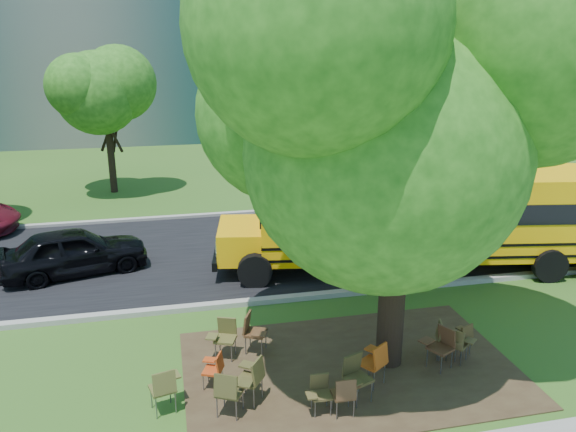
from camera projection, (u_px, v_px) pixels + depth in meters
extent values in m
plane|color=#2C541A|center=(299.00, 361.00, 12.25)|extent=(160.00, 160.00, 0.00)
cube|color=#382819|center=(350.00, 368.00, 11.99)|extent=(7.00, 4.50, 0.03)
cube|color=black|center=(250.00, 250.00, 18.77)|extent=(80.00, 8.00, 0.04)
cube|color=gray|center=(273.00, 300.00, 15.03)|extent=(80.00, 0.25, 0.14)
cube|color=gray|center=(234.00, 214.00, 22.58)|extent=(80.00, 0.25, 0.14)
cylinder|color=black|center=(111.00, 155.00, 25.62)|extent=(0.32, 0.32, 3.50)
sphere|color=#1F5613|center=(106.00, 100.00, 24.89)|extent=(4.80, 4.80, 4.80)
cylinder|color=black|center=(395.00, 144.00, 26.33)|extent=(0.38, 0.38, 4.20)
sphere|color=#1F5613|center=(399.00, 80.00, 25.46)|extent=(5.60, 5.60, 5.60)
cylinder|color=black|center=(557.00, 147.00, 27.14)|extent=(0.34, 0.34, 3.60)
sphere|color=#1F5613|center=(565.00, 94.00, 26.38)|extent=(5.00, 5.00, 5.00)
cylinder|color=black|center=(394.00, 268.00, 11.56)|extent=(0.56, 0.56, 4.44)
sphere|color=#1F5613|center=(403.00, 106.00, 10.58)|extent=(7.20, 7.20, 7.20)
cube|color=#F9AF07|center=(442.00, 213.00, 16.89)|extent=(11.17, 4.28, 2.43)
cube|color=black|center=(453.00, 204.00, 16.82)|extent=(10.59, 4.21, 0.60)
cube|color=#F9AF07|center=(241.00, 240.00, 16.84)|extent=(1.64, 2.37, 0.94)
cube|color=black|center=(441.00, 232.00, 17.08)|extent=(11.20, 4.31, 0.08)
cube|color=black|center=(440.00, 243.00, 17.18)|extent=(11.20, 4.31, 0.08)
cylinder|color=black|center=(255.00, 271.00, 15.82)|extent=(1.03, 0.46, 0.99)
cylinder|color=black|center=(255.00, 241.00, 18.19)|extent=(1.03, 0.46, 0.99)
cylinder|color=black|center=(550.00, 265.00, 16.22)|extent=(1.03, 0.46, 0.99)
cylinder|color=black|center=(513.00, 237.00, 18.58)|extent=(1.03, 0.46, 0.99)
cylinder|color=black|center=(554.00, 236.00, 18.65)|extent=(1.03, 0.46, 0.99)
cube|color=brown|center=(162.00, 389.00, 10.48)|extent=(0.54, 0.53, 0.05)
cube|color=brown|center=(164.00, 383.00, 10.25)|extent=(0.44, 0.21, 0.43)
cube|color=brown|center=(173.00, 375.00, 10.68)|extent=(0.30, 0.35, 0.03)
cylinder|color=slate|center=(151.00, 397.00, 10.63)|extent=(0.03, 0.03, 0.48)
cylinder|color=slate|center=(176.00, 402.00, 10.48)|extent=(0.03, 0.03, 0.48)
cube|color=#423D1C|center=(230.00, 392.00, 10.37)|extent=(0.61, 0.60, 0.05)
cube|color=#423D1C|center=(226.00, 387.00, 10.11)|extent=(0.44, 0.29, 0.44)
cube|color=#423D1C|center=(246.00, 383.00, 10.41)|extent=(0.35, 0.38, 0.03)
cylinder|color=slate|center=(224.00, 396.00, 10.66)|extent=(0.03, 0.03, 0.49)
cylinder|color=slate|center=(236.00, 411.00, 10.22)|extent=(0.03, 0.03, 0.49)
cube|color=#49431F|center=(249.00, 380.00, 10.74)|extent=(0.62, 0.63, 0.05)
cube|color=#49431F|center=(258.00, 371.00, 10.60)|extent=(0.33, 0.42, 0.44)
cube|color=#49431F|center=(248.00, 365.00, 10.99)|extent=(0.39, 0.37, 0.03)
cylinder|color=slate|center=(236.00, 394.00, 10.72)|extent=(0.03, 0.03, 0.49)
cylinder|color=slate|center=(262.00, 388.00, 10.91)|extent=(0.03, 0.03, 0.49)
cube|color=#4D4121|center=(321.00, 395.00, 10.43)|extent=(0.38, 0.36, 0.04)
cube|color=#4D4121|center=(319.00, 381.00, 10.52)|extent=(0.35, 0.09, 0.35)
cube|color=#4D4121|center=(312.00, 395.00, 10.25)|extent=(0.20, 0.25, 0.03)
cylinder|color=slate|center=(331.00, 408.00, 10.38)|extent=(0.02, 0.02, 0.40)
cylinder|color=slate|center=(311.00, 400.00, 10.60)|extent=(0.02, 0.02, 0.40)
cube|color=#4C2F1B|center=(343.00, 394.00, 10.39)|extent=(0.41, 0.39, 0.05)
cube|color=#4C2F1B|center=(346.00, 390.00, 10.17)|extent=(0.38, 0.10, 0.38)
cube|color=#4C2F1B|center=(353.00, 384.00, 10.52)|extent=(0.22, 0.27, 0.03)
cylinder|color=slate|center=(332.00, 400.00, 10.58)|extent=(0.02, 0.02, 0.43)
cylinder|color=slate|center=(354.00, 409.00, 10.33)|extent=(0.02, 0.02, 0.43)
cube|color=#423A1C|center=(358.00, 379.00, 10.76)|extent=(0.58, 0.57, 0.05)
cube|color=#423A1C|center=(352.00, 364.00, 10.84)|extent=(0.44, 0.25, 0.44)
cube|color=#423A1C|center=(353.00, 382.00, 10.46)|extent=(0.33, 0.37, 0.03)
cylinder|color=slate|center=(372.00, 392.00, 10.78)|extent=(0.03, 0.03, 0.49)
cylinder|color=slate|center=(344.00, 389.00, 10.88)|extent=(0.03, 0.03, 0.49)
cube|color=#4D2E1B|center=(440.00, 349.00, 11.85)|extent=(0.58, 0.59, 0.05)
cube|color=#4D2E1B|center=(447.00, 336.00, 11.90)|extent=(0.28, 0.43, 0.43)
cube|color=#4D2E1B|center=(426.00, 341.00, 11.92)|extent=(0.37, 0.34, 0.03)
cylinder|color=slate|center=(441.00, 365.00, 11.68)|extent=(0.03, 0.03, 0.48)
cylinder|color=slate|center=(438.00, 352.00, 12.17)|extent=(0.03, 0.03, 0.48)
cube|color=brown|center=(457.00, 344.00, 12.13)|extent=(0.54, 0.54, 0.05)
cube|color=brown|center=(455.00, 339.00, 11.94)|extent=(0.31, 0.34, 0.38)
cube|color=brown|center=(470.00, 341.00, 12.06)|extent=(0.33, 0.33, 0.03)
cylinder|color=slate|center=(452.00, 348.00, 12.40)|extent=(0.02, 0.02, 0.42)
cylinder|color=slate|center=(461.00, 359.00, 11.97)|extent=(0.02, 0.02, 0.42)
cube|color=#AF3A12|center=(212.00, 371.00, 11.20)|extent=(0.47, 0.48, 0.04)
cube|color=#AF3A12|center=(220.00, 363.00, 11.12)|extent=(0.21, 0.36, 0.35)
cube|color=#AF3A12|center=(210.00, 360.00, 11.39)|extent=(0.30, 0.27, 0.03)
cylinder|color=slate|center=(203.00, 383.00, 11.15)|extent=(0.02, 0.02, 0.40)
cylinder|color=slate|center=(222.00, 376.00, 11.38)|extent=(0.02, 0.02, 0.40)
cube|color=brown|center=(225.00, 339.00, 12.25)|extent=(0.56, 0.55, 0.05)
cube|color=brown|center=(227.00, 326.00, 12.36)|extent=(0.43, 0.24, 0.42)
cube|color=brown|center=(212.00, 336.00, 12.11)|extent=(0.32, 0.36, 0.03)
cylinder|color=slate|center=(232.00, 354.00, 12.12)|extent=(0.03, 0.03, 0.47)
cylinder|color=slate|center=(220.00, 344.00, 12.51)|extent=(0.03, 0.03, 0.47)
cube|color=#4D311B|center=(256.00, 333.00, 12.47)|extent=(0.58, 0.60, 0.05)
cube|color=#4D311B|center=(247.00, 322.00, 12.44)|extent=(0.27, 0.44, 0.44)
cube|color=#4D311B|center=(259.00, 334.00, 12.16)|extent=(0.38, 0.34, 0.03)
cylinder|color=slate|center=(266.00, 339.00, 12.68)|extent=(0.03, 0.03, 0.49)
cylinder|color=slate|center=(246.00, 346.00, 12.41)|extent=(0.03, 0.03, 0.49)
cube|color=#B04B12|center=(372.00, 363.00, 11.29)|extent=(0.63, 0.63, 0.06)
cube|color=#B04B12|center=(381.00, 356.00, 11.08)|extent=(0.42, 0.34, 0.44)
cube|color=#B04B12|center=(373.00, 349.00, 11.53)|extent=(0.37, 0.39, 0.03)
cylinder|color=slate|center=(358.00, 374.00, 11.35)|extent=(0.03, 0.03, 0.50)
cylinder|color=slate|center=(384.00, 374.00, 11.37)|extent=(0.03, 0.03, 0.50)
cube|color=#504322|center=(447.00, 340.00, 12.24)|extent=(0.51, 0.52, 0.05)
cube|color=#504322|center=(439.00, 331.00, 12.20)|extent=(0.22, 0.41, 0.40)
cube|color=#504322|center=(456.00, 341.00, 11.97)|extent=(0.33, 0.30, 0.03)
cylinder|color=slate|center=(453.00, 346.00, 12.45)|extent=(0.02, 0.02, 0.45)
cylinder|color=slate|center=(439.00, 353.00, 12.17)|extent=(0.02, 0.02, 0.45)
cube|color=#4C361B|center=(460.00, 338.00, 12.40)|extent=(0.49, 0.48, 0.05)
cube|color=#4C361B|center=(467.00, 333.00, 12.21)|extent=(0.37, 0.22, 0.36)
cube|color=#4C361B|center=(463.00, 329.00, 12.59)|extent=(0.28, 0.31, 0.03)
cylinder|color=slate|center=(450.00, 346.00, 12.49)|extent=(0.02, 0.02, 0.41)
cylinder|color=slate|center=(470.00, 347.00, 12.43)|extent=(0.02, 0.02, 0.41)
imported|color=black|center=(74.00, 251.00, 16.71)|extent=(4.48, 2.71, 1.43)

